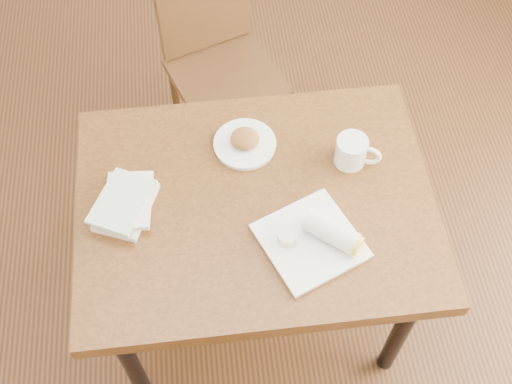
{
  "coord_description": "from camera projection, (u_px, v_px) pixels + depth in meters",
  "views": [
    {
      "loc": [
        -0.13,
        -1.08,
        2.47
      ],
      "look_at": [
        0.0,
        0.0,
        0.8
      ],
      "focal_mm": 45.0,
      "sensor_mm": 36.0,
      "label": 1
    }
  ],
  "objects": [
    {
      "name": "book_stack",
      "position": [
        126.0,
        203.0,
        2.0
      ],
      "size": [
        0.23,
        0.26,
        0.06
      ],
      "color": "white",
      "rests_on": "table"
    },
    {
      "name": "coffee_mug",
      "position": [
        353.0,
        151.0,
        2.08
      ],
      "size": [
        0.15,
        0.1,
        0.1
      ],
      "color": "white",
      "rests_on": "table"
    },
    {
      "name": "plate_burrito",
      "position": [
        317.0,
        238.0,
        1.93
      ],
      "size": [
        0.36,
        0.36,
        0.09
      ],
      "color": "white",
      "rests_on": "table"
    },
    {
      "name": "plate_scone",
      "position": [
        245.0,
        142.0,
        2.14
      ],
      "size": [
        0.21,
        0.21,
        0.07
      ],
      "color": "white",
      "rests_on": "table"
    },
    {
      "name": "chair_far",
      "position": [
        217.0,
        52.0,
        2.68
      ],
      "size": [
        0.54,
        0.54,
        0.95
      ],
      "color": "#462C14",
      "rests_on": "ground"
    },
    {
      "name": "ground",
      "position": [
        256.0,
        297.0,
        2.67
      ],
      "size": [
        4.0,
        5.0,
        0.01
      ],
      "primitive_type": "cube",
      "color": "#472814",
      "rests_on": "ground"
    },
    {
      "name": "table",
      "position": [
        256.0,
        214.0,
        2.11
      ],
      "size": [
        1.14,
        0.87,
        0.75
      ],
      "color": "brown",
      "rests_on": "ground"
    }
  ]
}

